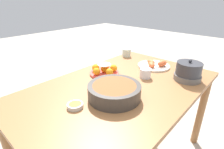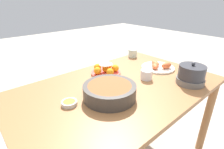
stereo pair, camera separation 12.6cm
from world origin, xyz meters
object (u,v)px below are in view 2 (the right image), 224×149
(sauce_bowl, at_px, (69,103))
(cup_near, at_px, (133,53))
(dining_table, at_px, (119,97))
(seafood_platter, at_px, (158,67))
(cup_far, at_px, (146,75))
(warming_pot, at_px, (191,75))
(serving_bowl, at_px, (110,91))
(cake_plate, at_px, (106,70))

(sauce_bowl, xyz_separation_m, cup_near, (-0.90, -0.35, 0.03))
(dining_table, height_order, cup_near, cup_near)
(seafood_platter, bearing_deg, sauce_bowl, -0.72)
(dining_table, height_order, seafood_platter, seafood_platter)
(cup_far, bearing_deg, warming_pot, 124.73)
(sauce_bowl, bearing_deg, warming_pot, 157.32)
(dining_table, xyz_separation_m, cup_far, (-0.23, 0.05, 0.13))
(dining_table, xyz_separation_m, serving_bowl, (0.15, 0.07, 0.14))
(dining_table, relative_size, warming_pot, 7.41)
(cake_plate, height_order, cup_far, cake_plate)
(sauce_bowl, height_order, seafood_platter, seafood_platter)
(cup_near, bearing_deg, cup_far, 53.53)
(dining_table, xyz_separation_m, warming_pot, (-0.40, 0.30, 0.16))
(seafood_platter, xyz_separation_m, warming_pot, (0.07, 0.31, 0.05))
(cake_plate, height_order, serving_bowl, cake_plate)
(dining_table, relative_size, cake_plate, 6.17)
(cake_plate, xyz_separation_m, serving_bowl, (0.21, 0.29, 0.01))
(cake_plate, bearing_deg, serving_bowl, 54.10)
(serving_bowl, distance_m, seafood_platter, 0.62)
(dining_table, height_order, sauce_bowl, sauce_bowl)
(cup_far, bearing_deg, seafood_platter, -165.75)
(serving_bowl, bearing_deg, dining_table, -153.98)
(cake_plate, height_order, sauce_bowl, cake_plate)
(cake_plate, relative_size, warming_pot, 1.20)
(dining_table, relative_size, sauce_bowl, 15.95)
(cup_far, xyz_separation_m, warming_pot, (-0.17, 0.25, 0.03))
(seafood_platter, relative_size, warming_pot, 1.44)
(cup_near, xyz_separation_m, warming_pot, (0.14, 0.67, 0.03))
(dining_table, xyz_separation_m, seafood_platter, (-0.47, -0.01, 0.11))
(sauce_bowl, distance_m, cup_near, 0.97)
(serving_bowl, height_order, cup_near, serving_bowl)
(sauce_bowl, bearing_deg, seafood_platter, 179.28)
(serving_bowl, xyz_separation_m, cup_far, (-0.37, -0.02, -0.01))
(dining_table, relative_size, cup_far, 16.74)
(sauce_bowl, relative_size, cup_far, 1.05)
(cup_far, bearing_deg, sauce_bowl, -6.90)
(serving_bowl, height_order, cup_far, serving_bowl)
(cake_plate, xyz_separation_m, sauce_bowl, (0.43, 0.20, -0.02))
(sauce_bowl, bearing_deg, cake_plate, -155.29)
(dining_table, xyz_separation_m, cake_plate, (-0.06, -0.22, 0.12))
(seafood_platter, distance_m, cup_far, 0.25)
(dining_table, xyz_separation_m, cup_near, (-0.54, -0.37, 0.13))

